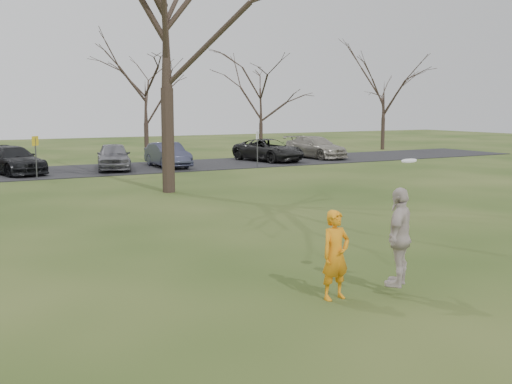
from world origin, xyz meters
TOP-DOWN VIEW (x-y plane):
  - ground at (0.00, 0.00)m, footprint 120.00×120.00m
  - parking_strip at (0.00, 25.00)m, footprint 62.00×6.50m
  - player_defender at (-0.33, 0.42)m, footprint 0.62×0.42m
  - car_3 at (-2.69, 25.02)m, footprint 3.31×5.21m
  - car_4 at (2.42, 24.50)m, footprint 2.71×4.58m
  - car_5 at (5.52, 24.43)m, footprint 1.52×4.23m
  - car_6 at (12.49, 25.04)m, footprint 3.31×5.39m
  - car_7 at (16.40, 25.49)m, footprint 2.59×5.16m
  - catching_play at (0.83, 0.04)m, footprint 1.14×0.98m
  - sign_yellow at (-2.00, 22.00)m, footprint 0.35×0.35m
  - sign_white at (10.00, 22.00)m, footprint 0.35×0.35m
  - big_tree at (2.00, 15.00)m, footprint 9.00×9.00m
  - small_tree_row at (4.38, 30.06)m, footprint 55.00×5.90m

SIDE VIEW (x-z plane):
  - ground at x=0.00m, z-range 0.00..0.00m
  - parking_strip at x=0.00m, z-range 0.00..0.04m
  - car_5 at x=5.52m, z-range 0.04..1.43m
  - car_6 at x=12.49m, z-range 0.04..1.43m
  - car_3 at x=-2.69m, z-range 0.04..1.45m
  - car_7 at x=16.40m, z-range 0.04..1.48m
  - car_4 at x=2.42m, z-range 0.04..1.50m
  - player_defender at x=-0.33m, z-range 0.00..1.63m
  - catching_play at x=0.83m, z-range -0.07..2.28m
  - sign_yellow at x=-2.00m, z-range 0.41..2.49m
  - sign_white at x=10.00m, z-range 0.41..2.49m
  - small_tree_row at x=4.38m, z-range -0.36..8.14m
  - big_tree at x=2.00m, z-range 0.00..14.00m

